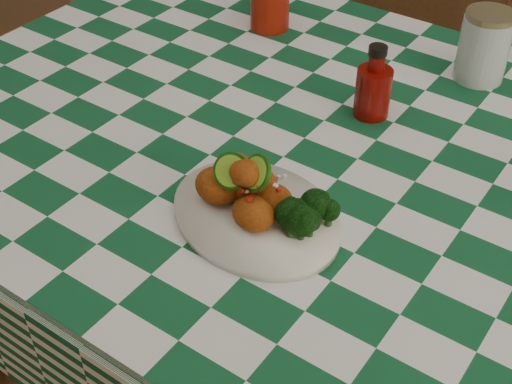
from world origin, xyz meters
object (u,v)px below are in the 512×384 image
Objects in this scene: fried_chicken_pile at (249,186)px; wooden_chair_left at (391,83)px; dining_table at (340,317)px; ketchup_bottle at (374,81)px; plate at (256,216)px; mason_jar at (484,46)px.

wooden_chair_left reaches higher than fried_chicken_pile.
ketchup_bottle is at bearing 109.51° from dining_table.
fried_chicken_pile is at bearing 180.00° from plate.
plate is at bearing -102.60° from dining_table.
wooden_chair_left reaches higher than plate.
ketchup_bottle is 0.25m from mason_jar.
fried_chicken_pile is 0.59m from mason_jar.
dining_table is 1.71× the size of wooden_chair_left.
dining_table is at bearing 74.50° from fried_chicken_pile.
dining_table is 12.27× the size of fried_chicken_pile.
ketchup_bottle is at bearing -115.03° from mason_jar.
dining_table is 12.33× the size of mason_jar.
mason_jar reaches higher than dining_table.
wooden_chair_left is at bearing 102.93° from plate.
mason_jar is (0.11, 0.23, 0.00)m from ketchup_bottle.
mason_jar is 0.14× the size of wooden_chair_left.
fried_chicken_pile is 1.00× the size of mason_jar.
dining_table is at bearing -74.68° from wooden_chair_left.
wooden_chair_left is (-0.22, 0.94, -0.31)m from plate.
dining_table is 0.77m from wooden_chair_left.
ketchup_bottle is at bearing 89.51° from plate.
dining_table is at bearing -70.49° from ketchup_bottle.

